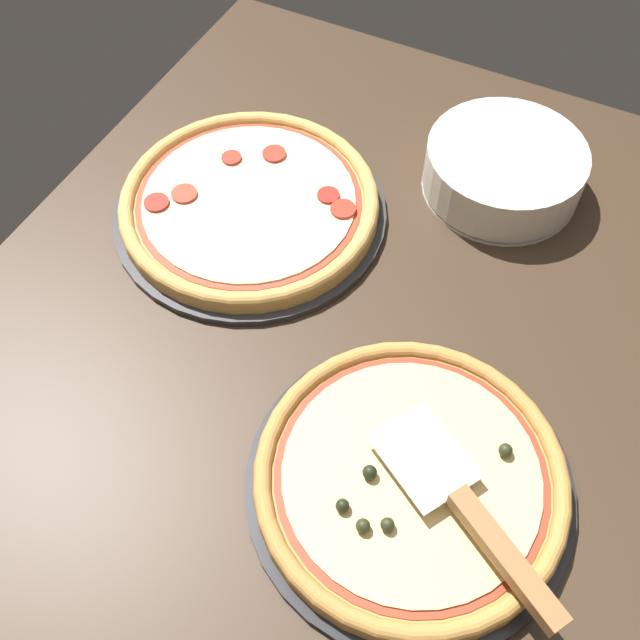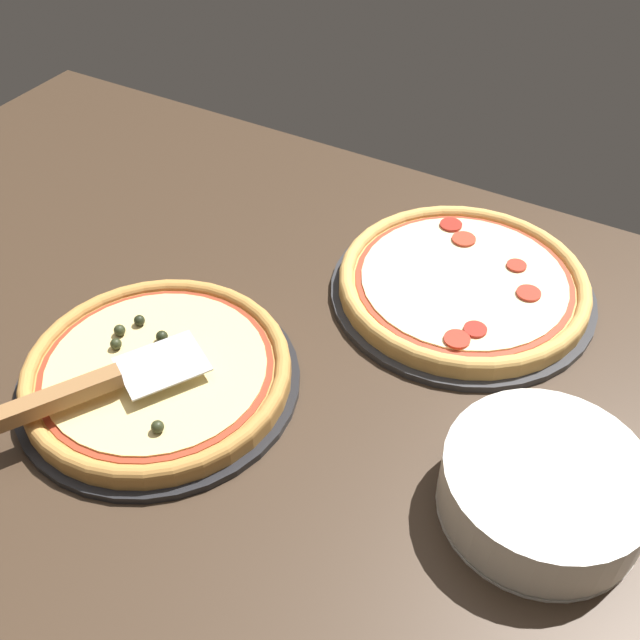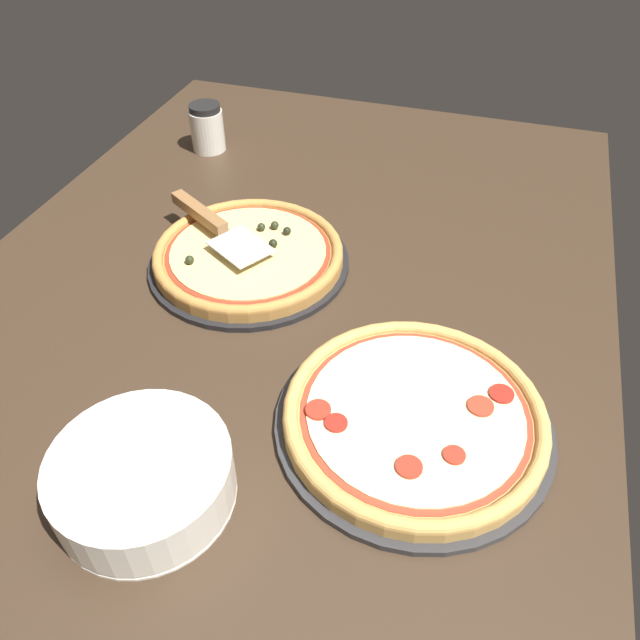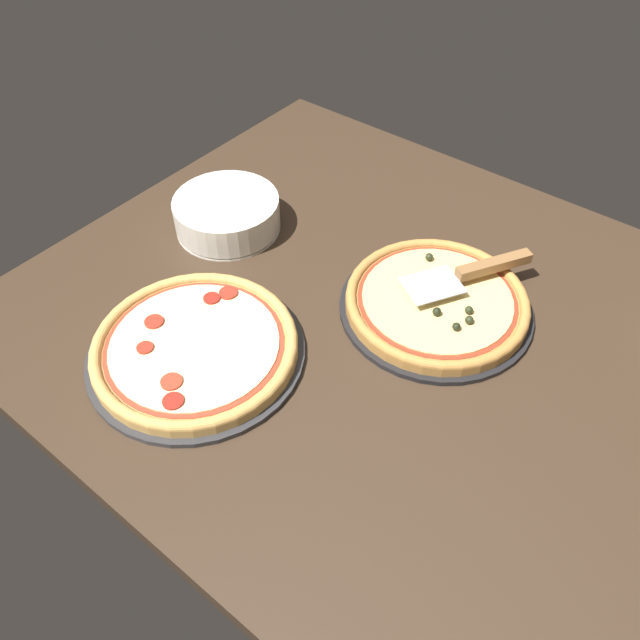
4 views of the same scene
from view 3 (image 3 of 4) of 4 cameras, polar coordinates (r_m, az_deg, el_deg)
name	(u,v)px [view 3 (image 3 of 4)]	position (r cm, az deg, el deg)	size (l,w,h in cm)	color
ground_plane	(292,276)	(109.64, -2.62, 4.07)	(142.54, 107.17, 3.60)	#38281C
pizza_pan_front	(249,263)	(109.42, -6.48, 5.24)	(34.65, 34.65, 1.00)	black
pizza_front	(248,253)	(108.27, -6.56, 6.07)	(32.57, 32.57, 3.74)	#B77F3D
pizza_pan_back	(413,424)	(84.25, 8.51, -9.36)	(36.60, 36.60, 1.00)	#2D2D30
pizza_back	(415,415)	(82.80, 8.64, -8.56)	(34.40, 34.40, 2.71)	tan
serving_spatula	(208,219)	(112.39, -10.23, 9.06)	(16.88, 23.72, 2.00)	#B7B7BC
plate_stack	(143,478)	(77.67, -15.89, -13.72)	(21.36, 21.36, 7.00)	silver
parmesan_shaker	(207,128)	(145.54, -10.28, 16.90)	(7.33, 7.33, 10.30)	silver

